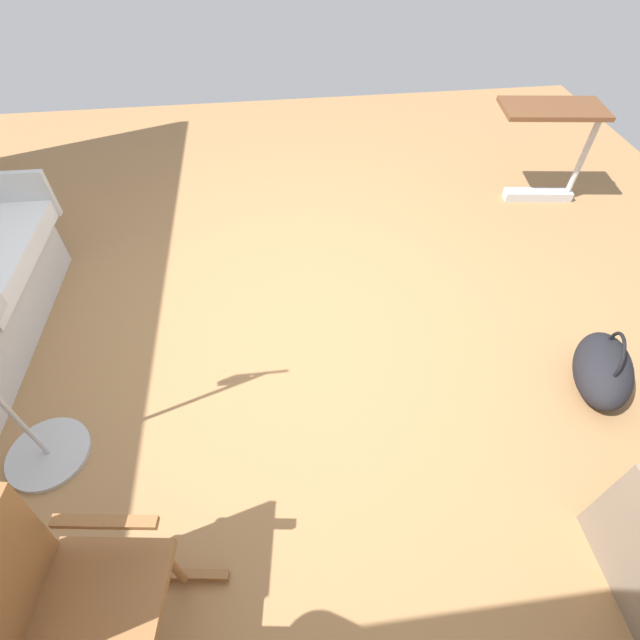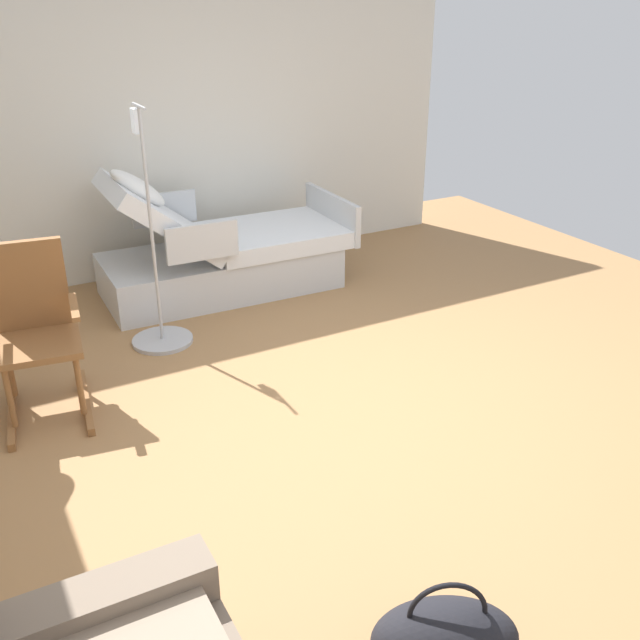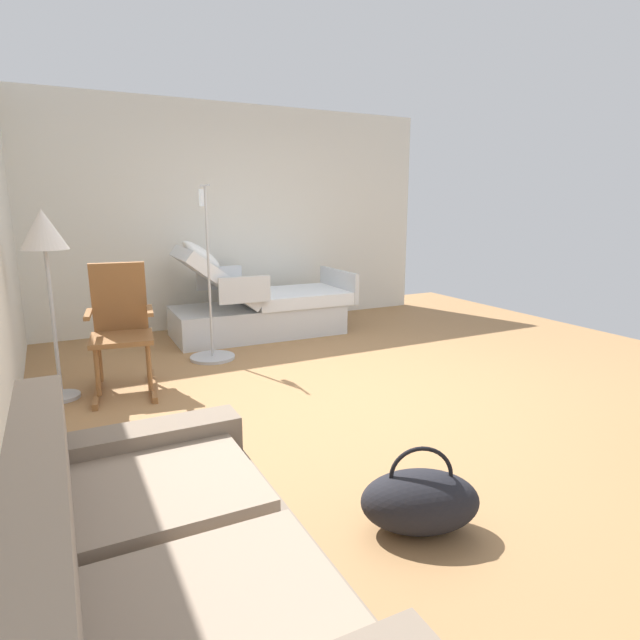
{
  "view_description": "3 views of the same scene",
  "coord_description": "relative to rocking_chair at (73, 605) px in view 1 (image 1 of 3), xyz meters",
  "views": [
    {
      "loc": [
        0.17,
        2.18,
        2.41
      ],
      "look_at": [
        -0.02,
        0.7,
        0.77
      ],
      "focal_mm": 26.23,
      "sensor_mm": 36.0,
      "label": 1
    },
    {
      "loc": [
        -3.18,
        2.09,
        2.36
      ],
      "look_at": [
        -0.28,
        0.49,
        0.83
      ],
      "focal_mm": 40.32,
      "sensor_mm": 36.0,
      "label": 2
    },
    {
      "loc": [
        -3.48,
        2.18,
        1.52
      ],
      "look_at": [
        0.05,
        0.36,
        0.64
      ],
      "focal_mm": 29.61,
      "sensor_mm": 36.0,
      "label": 3
    }
  ],
  "objects": [
    {
      "name": "ground_plane",
      "position": [
        -1.0,
        -1.71,
        -0.5
      ],
      "size": [
        7.4,
        7.4,
        0.0
      ],
      "primitive_type": "plane",
      "color": "#9E7247"
    },
    {
      "name": "rocking_chair",
      "position": [
        0.0,
        0.0,
        0.0
      ],
      "size": [
        0.82,
        0.57,
        1.05
      ],
      "color": "brown",
      "rests_on": "ground"
    },
    {
      "name": "overbed_table",
      "position": [
        -3.19,
        -2.97,
        0.03
      ],
      "size": [
        0.87,
        0.5,
        0.84
      ],
      "color": "#B2B5BA",
      "rests_on": "ground"
    },
    {
      "name": "duffel_bag",
      "position": [
        -2.71,
        -0.96,
        -0.35
      ],
      "size": [
        0.53,
        0.64,
        0.43
      ],
      "color": "black",
      "rests_on": "ground"
    },
    {
      "name": "iv_pole",
      "position": [
        0.52,
        -0.89,
        -0.25
      ],
      "size": [
        0.44,
        0.44,
        1.69
      ],
      "color": "#B2B5BA",
      "rests_on": "ground"
    }
  ]
}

